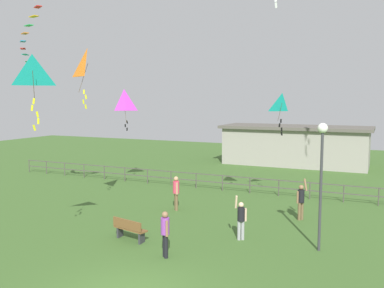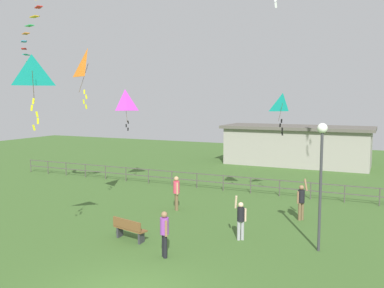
{
  "view_description": "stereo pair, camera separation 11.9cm",
  "coord_description": "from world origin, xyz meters",
  "px_view_note": "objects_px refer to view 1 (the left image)",
  "views": [
    {
      "loc": [
        6.27,
        -9.31,
        5.45
      ],
      "look_at": [
        -1.17,
        6.87,
        3.57
      ],
      "focal_mm": 39.33,
      "sensor_mm": 36.0,
      "label": 1
    },
    {
      "loc": [
        6.38,
        -9.26,
        5.45
      ],
      "look_at": [
        -1.17,
        6.87,
        3.57
      ],
      "focal_mm": 39.33,
      "sensor_mm": 36.0,
      "label": 2
    }
  ],
  "objects_px": {
    "person_1": "(176,191)",
    "kite_4": "(124,102)",
    "kite_3": "(33,73)",
    "streamer_kite": "(37,0)",
    "person_4": "(301,199)",
    "kite_2": "(282,104)",
    "person_3": "(241,218)",
    "lamppost": "(322,159)",
    "person_2": "(165,231)",
    "kite_0": "(88,65)",
    "park_bench": "(129,229)"
  },
  "relations": [
    {
      "from": "lamppost",
      "to": "kite_4",
      "type": "xyz_separation_m",
      "value": [
        -12.79,
        6.73,
        1.98
      ]
    },
    {
      "from": "kite_0",
      "to": "streamer_kite",
      "type": "distance_m",
      "value": 3.71
    },
    {
      "from": "person_2",
      "to": "person_4",
      "type": "relative_size",
      "value": 0.86
    },
    {
      "from": "person_3",
      "to": "person_1",
      "type": "bearing_deg",
      "value": 145.92
    },
    {
      "from": "person_4",
      "to": "kite_0",
      "type": "bearing_deg",
      "value": -157.7
    },
    {
      "from": "kite_2",
      "to": "kite_0",
      "type": "bearing_deg",
      "value": -140.03
    },
    {
      "from": "lamppost",
      "to": "person_3",
      "type": "height_order",
      "value": "lamppost"
    },
    {
      "from": "person_4",
      "to": "person_3",
      "type": "bearing_deg",
      "value": -113.3
    },
    {
      "from": "person_3",
      "to": "kite_0",
      "type": "distance_m",
      "value": 9.5
    },
    {
      "from": "person_1",
      "to": "person_3",
      "type": "distance_m",
      "value": 5.19
    },
    {
      "from": "kite_4",
      "to": "streamer_kite",
      "type": "height_order",
      "value": "streamer_kite"
    },
    {
      "from": "person_4",
      "to": "kite_0",
      "type": "relative_size",
      "value": 0.71
    },
    {
      "from": "park_bench",
      "to": "person_4",
      "type": "distance_m",
      "value": 7.9
    },
    {
      "from": "person_4",
      "to": "kite_2",
      "type": "xyz_separation_m",
      "value": [
        -1.53,
        2.53,
        4.26
      ]
    },
    {
      "from": "kite_3",
      "to": "streamer_kite",
      "type": "height_order",
      "value": "streamer_kite"
    },
    {
      "from": "park_bench",
      "to": "kite_4",
      "type": "xyz_separation_m",
      "value": [
        -5.93,
        8.66,
        4.86
      ]
    },
    {
      "from": "person_1",
      "to": "person_3",
      "type": "xyz_separation_m",
      "value": [
        4.3,
        -2.91,
        -0.09
      ]
    },
    {
      "from": "person_1",
      "to": "kite_4",
      "type": "relative_size",
      "value": 0.67
    },
    {
      "from": "person_1",
      "to": "person_2",
      "type": "bearing_deg",
      "value": -66.6
    },
    {
      "from": "person_3",
      "to": "kite_0",
      "type": "xyz_separation_m",
      "value": [
        -7.28,
        0.1,
        6.1
      ]
    },
    {
      "from": "kite_2",
      "to": "person_4",
      "type": "bearing_deg",
      "value": -58.91
    },
    {
      "from": "person_3",
      "to": "kite_3",
      "type": "bearing_deg",
      "value": -138.5
    },
    {
      "from": "person_3",
      "to": "person_4",
      "type": "xyz_separation_m",
      "value": [
        1.62,
        3.75,
        0.07
      ]
    },
    {
      "from": "person_1",
      "to": "streamer_kite",
      "type": "distance_m",
      "value": 10.88
    },
    {
      "from": "streamer_kite",
      "to": "park_bench",
      "type": "bearing_deg",
      "value": -13.64
    },
    {
      "from": "lamppost",
      "to": "person_1",
      "type": "distance_m",
      "value": 8.14
    },
    {
      "from": "person_4",
      "to": "kite_2",
      "type": "relative_size",
      "value": 0.87
    },
    {
      "from": "lamppost",
      "to": "streamer_kite",
      "type": "xyz_separation_m",
      "value": [
        -12.47,
        -0.56,
        6.53
      ]
    },
    {
      "from": "lamppost",
      "to": "kite_2",
      "type": "relative_size",
      "value": 2.13
    },
    {
      "from": "person_4",
      "to": "streamer_kite",
      "type": "distance_m",
      "value": 14.9
    },
    {
      "from": "park_bench",
      "to": "streamer_kite",
      "type": "xyz_separation_m",
      "value": [
        -5.61,
        1.36,
        9.42
      ]
    },
    {
      "from": "lamppost",
      "to": "person_2",
      "type": "bearing_deg",
      "value": -148.61
    },
    {
      "from": "person_4",
      "to": "kite_3",
      "type": "bearing_deg",
      "value": -129.58
    },
    {
      "from": "kite_2",
      "to": "kite_3",
      "type": "distance_m",
      "value": 12.56
    },
    {
      "from": "person_4",
      "to": "kite_2",
      "type": "distance_m",
      "value": 5.18
    },
    {
      "from": "person_1",
      "to": "person_2",
      "type": "xyz_separation_m",
      "value": [
        2.49,
        -5.75,
        -0.04
      ]
    },
    {
      "from": "person_3",
      "to": "streamer_kite",
      "type": "height_order",
      "value": "streamer_kite"
    },
    {
      "from": "kite_0",
      "to": "streamer_kite",
      "type": "height_order",
      "value": "streamer_kite"
    },
    {
      "from": "person_4",
      "to": "kite_4",
      "type": "xyz_separation_m",
      "value": [
        -11.46,
        3.03,
        4.38
      ]
    },
    {
      "from": "park_bench",
      "to": "streamer_kite",
      "type": "bearing_deg",
      "value": 166.36
    },
    {
      "from": "person_2",
      "to": "lamppost",
      "type": "bearing_deg",
      "value": 31.39
    },
    {
      "from": "person_2",
      "to": "person_3",
      "type": "height_order",
      "value": "person_3"
    },
    {
      "from": "person_3",
      "to": "park_bench",
      "type": "bearing_deg",
      "value": -154.52
    },
    {
      "from": "lamppost",
      "to": "kite_3",
      "type": "xyz_separation_m",
      "value": [
        -8.47,
        -4.95,
        2.95
      ]
    },
    {
      "from": "kite_2",
      "to": "streamer_kite",
      "type": "relative_size",
      "value": 0.52
    },
    {
      "from": "kite_0",
      "to": "person_1",
      "type": "bearing_deg",
      "value": 43.22
    },
    {
      "from": "lamppost",
      "to": "person_1",
      "type": "bearing_deg",
      "value": 158.52
    },
    {
      "from": "person_3",
      "to": "kite_4",
      "type": "height_order",
      "value": "kite_4"
    },
    {
      "from": "lamppost",
      "to": "kite_3",
      "type": "height_order",
      "value": "kite_3"
    },
    {
      "from": "lamppost",
      "to": "park_bench",
      "type": "height_order",
      "value": "lamppost"
    }
  ]
}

